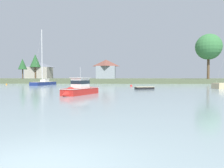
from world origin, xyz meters
The scene contains 13 objects.
ground_plane centered at (0.00, 0.00, 0.00)m, with size 553.35×553.35×0.00m, color gray.
far_shore_bank centered at (0.00, 87.63, 0.72)m, with size 249.01×56.02×1.44m, color #4C563D.
sailboat_navy centered at (-18.52, 48.02, 0.30)m, with size 3.71×9.32×14.52m.
cruiser_red centered at (-3.24, 19.29, 0.45)m, with size 3.88×6.55×3.83m.
dinghy_black centered at (5.44, 30.71, 0.14)m, with size 3.46×2.38×0.58m.
mooring_buoy_yellow centered at (-6.13, 42.73, 0.09)m, with size 0.48×0.48×0.53m.
mooring_buoy_orange centered at (-29.20, 49.37, 0.08)m, with size 0.43×0.43×0.49m.
mooring_buoy_red centered at (3.61, 42.17, 0.09)m, with size 0.52×0.52×0.57m.
shore_tree_inland_c centered at (-42.70, 85.51, 7.76)m, with size 3.80×3.80×8.71m.
shore_tree_center centered at (-36.98, 85.60, 9.14)m, with size 4.62×4.62×10.66m.
shore_tree_right_mid centered at (28.52, 63.25, 11.53)m, with size 8.03×8.03×14.16m.
cottage_eastern centered at (-5.97, 87.38, 5.74)m, with size 8.73×7.57×8.29m.
cottage_hillside centered at (-41.78, 101.23, 5.71)m, with size 12.50×9.83×8.26m.
Camera 1 is at (2.07, -4.54, 2.02)m, focal length 33.64 mm.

